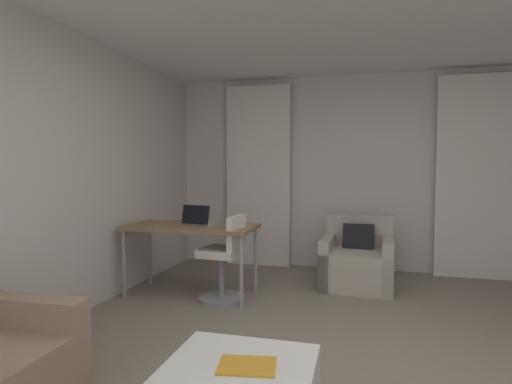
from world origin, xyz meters
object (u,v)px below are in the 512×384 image
Objects in this scene: desk_chair at (225,263)px; armchair at (357,262)px; laptop at (199,221)px; magazine_open at (247,366)px; desk at (191,231)px.

armchair is at bearing 35.04° from desk_chair.
desk_chair is 0.55m from laptop.
magazine_open is (-0.50, -2.94, 0.12)m from armchair.
desk_chair is at bearing 111.79° from magazine_open.
laptop is at bearing 117.94° from magazine_open.
desk is at bearing -154.62° from armchair.
laptop is at bearing -154.75° from armchair.
magazine_open is (1.22, -2.12, -0.30)m from desk.
armchair is 2.48× the size of laptop.
desk is (-1.72, -0.82, 0.42)m from armchair.
armchair is at bearing 80.33° from magazine_open.
laptop is (-0.34, 0.14, 0.40)m from desk_chair.
magazine_open is at bearing -60.00° from desk.
desk_chair is (0.42, -0.10, -0.30)m from desk.
desk_chair is at bearing -13.42° from desk.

